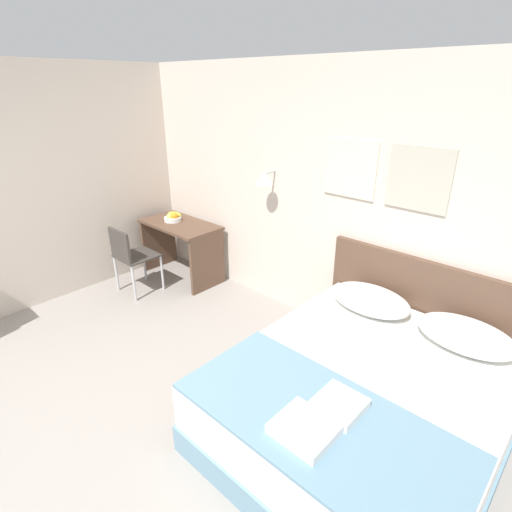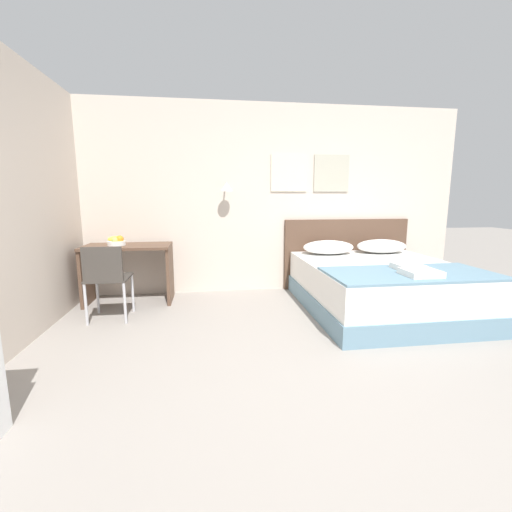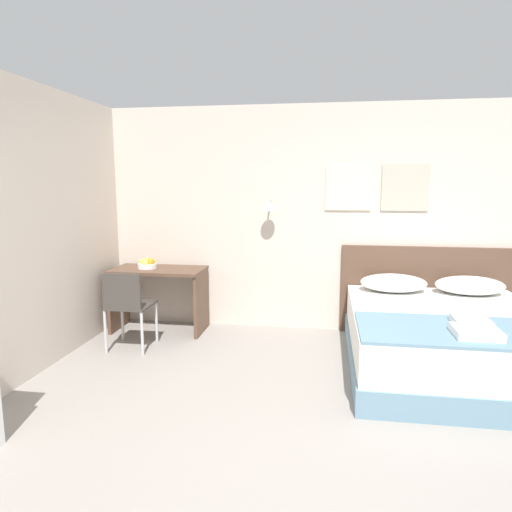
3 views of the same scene
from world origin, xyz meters
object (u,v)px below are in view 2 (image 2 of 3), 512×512
at_px(pillow_left, 328,247).
at_px(throw_blanket, 411,274).
at_px(bed, 380,287).
at_px(desk, 129,263).
at_px(folded_towel_near_foot, 408,267).
at_px(desk_chair, 106,276).
at_px(headboard, 346,254).
at_px(folded_towel_mid_bed, 421,273).
at_px(fruit_bowl, 117,241).
at_px(pillow_right, 381,246).

distance_m(pillow_left, throw_blanket, 1.42).
height_order(bed, desk, desk).
distance_m(folded_towel_near_foot, desk_chair, 3.27).
distance_m(bed, headboard, 1.10).
bearing_deg(pillow_left, desk, -179.68).
bearing_deg(folded_towel_near_foot, bed, 96.75).
relative_size(pillow_left, throw_blanket, 0.41).
relative_size(pillow_left, desk, 0.66).
height_order(headboard, desk_chair, headboard).
xyz_separation_m(bed, folded_towel_mid_bed, (0.01, -0.75, 0.34)).
bearing_deg(headboard, fruit_bowl, -174.15).
relative_size(pillow_left, desk_chair, 0.84).
xyz_separation_m(throw_blanket, fruit_bowl, (-3.22, 1.35, 0.22)).
xyz_separation_m(headboard, folded_towel_near_foot, (0.05, -1.53, 0.11)).
relative_size(pillow_right, folded_towel_near_foot, 2.54).
height_order(desk, fruit_bowl, fruit_bowl).
bearing_deg(headboard, pillow_left, -141.88).
relative_size(pillow_right, desk_chair, 0.84).
xyz_separation_m(bed, pillow_right, (0.40, 0.76, 0.38)).
distance_m(folded_towel_near_foot, desk, 3.37).
height_order(folded_towel_near_foot, desk_chair, desk_chair).
bearing_deg(folded_towel_near_foot, pillow_right, 74.36).
xyz_separation_m(folded_towel_near_foot, folded_towel_mid_bed, (-0.04, -0.29, 0.00)).
height_order(headboard, throw_blanket, headboard).
xyz_separation_m(folded_towel_near_foot, desk, (-3.14, 1.20, -0.11)).
bearing_deg(folded_towel_near_foot, desk_chair, 171.15).
bearing_deg(desk_chair, desk, 83.34).
xyz_separation_m(headboard, pillow_right, (0.40, -0.31, 0.15)).
bearing_deg(desk_chair, pillow_left, 14.49).
xyz_separation_m(bed, desk_chair, (-3.17, 0.04, 0.23)).
height_order(headboard, desk, headboard).
relative_size(desk, desk_chair, 1.27).
relative_size(headboard, pillow_left, 2.67).
distance_m(pillow_left, desk, 2.70).
bearing_deg(desk, folded_towel_mid_bed, -25.77).
xyz_separation_m(bed, throw_blanket, (0.00, -0.60, 0.30)).
bearing_deg(pillow_right, desk_chair, -168.63).
bearing_deg(pillow_left, desk_chair, -165.51).
xyz_separation_m(throw_blanket, desk_chair, (-3.17, 0.65, -0.07)).
distance_m(headboard, pillow_right, 0.53).
relative_size(headboard, fruit_bowl, 8.25).
bearing_deg(headboard, desk, -173.99).
distance_m(pillow_right, folded_towel_mid_bed, 1.56).
bearing_deg(throw_blanket, headboard, 90.00).
xyz_separation_m(headboard, desk_chair, (-3.17, -1.03, 0.00)).
xyz_separation_m(folded_towel_near_foot, desk_chair, (-3.23, 0.50, -0.11)).
bearing_deg(folded_towel_mid_bed, fruit_bowl, 155.18).
xyz_separation_m(folded_towel_mid_bed, fruit_bowl, (-3.23, 1.49, 0.18)).
xyz_separation_m(desk, fruit_bowl, (-0.13, -0.00, 0.29)).
height_order(throw_blanket, desk, desk).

